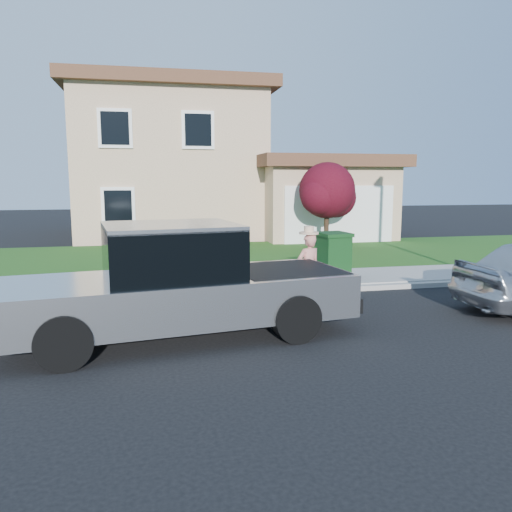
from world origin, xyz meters
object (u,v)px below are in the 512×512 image
at_px(pickup_truck, 179,285).
at_px(trash_bin, 333,255).
at_px(woman, 308,268).
at_px(ornamental_tree, 328,193).

bearing_deg(pickup_truck, trash_bin, 33.14).
height_order(woman, trash_bin, woman).
xyz_separation_m(ornamental_tree, trash_bin, (-2.06, -6.12, -1.39)).
bearing_deg(ornamental_tree, trash_bin, -108.61).
bearing_deg(pickup_truck, ornamental_tree, 49.71).
height_order(woman, ornamental_tree, ornamental_tree).
height_order(ornamental_tree, trash_bin, ornamental_tree).
xyz_separation_m(woman, ornamental_tree, (3.33, 8.02, 1.34)).
height_order(pickup_truck, ornamental_tree, ornamental_tree).
relative_size(pickup_truck, ornamental_tree, 1.90).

